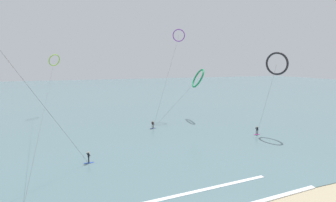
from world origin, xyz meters
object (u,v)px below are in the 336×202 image
at_px(kite_lime, 54,60).
at_px(kite_emerald, 198,78).
at_px(kite_violet, 179,36).
at_px(surfer_navy, 153,125).
at_px(surfer_magenta, 257,131).
at_px(kite_charcoal, 277,64).
at_px(surfer_cobalt, 89,158).

bearing_deg(kite_lime, kite_emerald, 109.85).
bearing_deg(kite_violet, surfer_navy, 74.63).
xyz_separation_m(surfer_magenta, kite_emerald, (-4.65, 17.57, 9.58)).
distance_m(kite_emerald, kite_lime, 39.70).
relative_size(kite_emerald, kite_violet, 0.68).
height_order(surfer_magenta, kite_emerald, kite_emerald).
bearing_deg(kite_violet, kite_charcoal, 149.03).
bearing_deg(surfer_magenta, kite_emerald, 157.43).
bearing_deg(surfer_navy, kite_charcoal, 159.89).
distance_m(surfer_cobalt, kite_violet, 40.41).
bearing_deg(kite_lime, kite_violet, 114.02).
bearing_deg(kite_emerald, kite_charcoal, 37.38).
height_order(surfer_navy, kite_violet, kite_violet).
xyz_separation_m(surfer_magenta, kite_violet, (-8.31, 22.12, 20.60)).
xyz_separation_m(surfer_navy, kite_lime, (-21.53, 23.85, 14.18)).
distance_m(surfer_navy, kite_charcoal, 28.60).
xyz_separation_m(surfer_navy, surfer_magenta, (18.59, -10.97, 0.00)).
relative_size(surfer_magenta, kite_violet, 0.07).
relative_size(surfer_magenta, kite_emerald, 0.11).
relative_size(surfer_magenta, kite_charcoal, 0.10).
xyz_separation_m(surfer_cobalt, surfer_magenta, (31.90, 3.41, 0.00)).
relative_size(surfer_navy, kite_emerald, 0.11).
distance_m(kite_emerald, kite_violet, 12.47).
relative_size(surfer_navy, kite_charcoal, 0.10).
height_order(surfer_navy, kite_charcoal, kite_charcoal).
bearing_deg(kite_emerald, surfer_navy, -56.82).
xyz_separation_m(surfer_cobalt, kite_emerald, (27.25, 20.99, 9.58)).
xyz_separation_m(surfer_cobalt, kite_lime, (-8.22, 38.23, 14.18)).
xyz_separation_m(kite_lime, kite_charcoal, (44.84, -33.77, -0.90)).
bearing_deg(surfer_navy, kite_lime, -45.00).
height_order(surfer_cobalt, kite_violet, kite_violet).
bearing_deg(kite_violet, surfer_magenta, 137.88).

